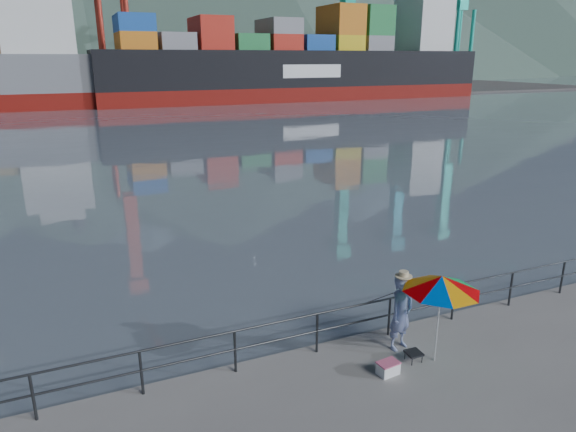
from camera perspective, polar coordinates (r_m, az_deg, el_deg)
The scene contains 11 objects.
harbor_water at distance 138.00m, azimuth -22.28°, elevation 13.28°, with size 500.00×280.00×0.00m, color slate.
far_dock at distance 101.95m, azimuth -15.83°, elevation 12.91°, with size 200.00×40.00×0.40m, color #514F4C.
guardrail at distance 11.93m, azimuth -1.19°, elevation -13.74°, with size 22.00×0.06×1.03m.
port_cranes at distance 98.61m, azimuth -2.69°, elevation 22.70°, with size 116.00×28.00×38.40m.
container_stacks at distance 108.70m, azimuth -3.02°, elevation 15.14°, with size 58.00×8.40×7.80m.
fisherman at distance 12.54m, azimuth 12.44°, elevation -10.48°, with size 0.67×0.44×1.83m, color navy.
beach_umbrella at distance 11.80m, azimuth 16.70°, elevation -7.20°, with size 2.25×2.25×2.11m.
folding_stool at distance 12.49m, azimuth 13.77°, elevation -14.89°, with size 0.36×0.36×0.23m.
cooler_bag at distance 11.93m, azimuth 11.05°, elevation -16.31°, with size 0.45×0.30×0.26m, color white.
fishing_rod at distance 13.68m, azimuth 10.30°, elevation -12.21°, with size 0.02×0.02×2.31m, color black.
container_ship at distance 89.15m, azimuth 2.15°, elevation 16.72°, with size 64.73×10.79×18.10m.
Camera 1 is at (-3.82, -7.79, 6.67)m, focal length 32.00 mm.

